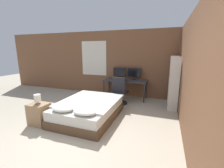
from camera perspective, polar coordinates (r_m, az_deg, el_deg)
The scene contains 13 objects.
ground_plane at distance 3.46m, azimuth -13.36°, elevation -20.78°, with size 20.00×20.00×0.00m, color #B2A893.
wall_back at distance 6.30m, azimuth 4.34°, elevation 7.68°, with size 12.00×0.08×2.70m.
wall_side_right at distance 3.95m, azimuth 26.61°, elevation 3.46°, with size 0.06×12.00×2.70m.
bed at distance 4.35m, azimuth -8.86°, elevation -9.54°, with size 1.51×2.00×0.59m.
nightstand at distance 4.39m, azimuth -25.99°, elevation -10.23°, with size 0.48×0.39×0.56m.
bedside_lamp at distance 4.25m, azimuth -26.54°, elevation -4.87°, with size 0.16×0.16×0.25m.
desk at distance 5.96m, azimuth 5.01°, elevation 0.79°, with size 1.70×0.67×0.76m.
monitor_left at distance 6.21m, azimuth 2.88°, elevation 4.49°, with size 0.54×0.16×0.45m.
monitor_right at distance 6.06m, azimuth 8.44°, elevation 4.17°, with size 0.54×0.16×0.45m.
keyboard at distance 5.73m, azimuth 4.43°, elevation 1.24°, with size 0.41×0.13×0.02m.
computer_mouse at distance 5.65m, azimuth 7.33°, elevation 1.12°, with size 0.07×0.05×0.04m.
office_chair at distance 5.36m, azimuth 3.00°, elevation -3.47°, with size 0.52×0.52×1.00m.
bookshelf at distance 5.25m, azimuth 22.55°, elevation 1.25°, with size 0.29×0.85×1.72m.
Camera 1 is at (1.66, -2.39, 1.88)m, focal length 24.00 mm.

